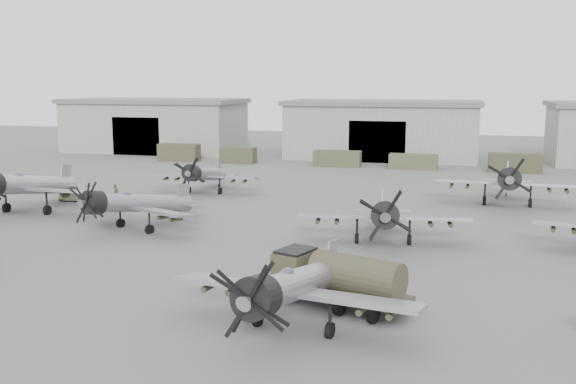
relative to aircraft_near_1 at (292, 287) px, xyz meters
name	(u,v)px	position (x,y,z in m)	size (l,w,h in m)	color
ground	(264,270)	(-4.14, 9.17, -2.20)	(220.00, 220.00, 0.00)	#585856
hangar_left	(155,125)	(-42.14, 71.13, 2.17)	(29.00, 14.80, 8.70)	#A9AA9F
hangar_center	(383,129)	(-4.14, 71.13, 2.17)	(29.00, 14.80, 8.70)	#A9AA9F
support_truck_1	(179,152)	(-32.51, 59.17, -0.95)	(6.03, 2.20, 2.51)	#403F2A
support_truck_2	(238,155)	(-23.32, 59.17, -1.09)	(5.00, 2.20, 2.23)	#3F412A
support_truck_3	(337,159)	(-8.89, 59.17, -1.13)	(6.43, 2.20, 2.14)	#45482F
support_truck_4	(413,162)	(1.41, 59.17, -1.22)	(6.37, 2.20, 1.96)	#4B4C31
support_truck_5	(515,163)	(14.26, 59.17, -0.99)	(6.53, 2.20, 2.42)	#3C3B27
aircraft_near_1	(292,287)	(0.00, 0.00, 0.00)	(12.19, 10.97, 4.84)	#93969B
aircraft_mid_0	(24,185)	(-29.50, 20.23, 0.33)	(13.82, 12.43, 5.56)	#9DA0A6
aircraft_mid_1	(132,204)	(-17.14, 16.78, -0.06)	(11.55, 10.45, 4.71)	gray
aircraft_mid_2	(384,214)	(2.19, 17.50, 0.04)	(12.43, 11.18, 4.94)	gray
aircraft_far_0	(204,174)	(-18.25, 33.90, -0.14)	(11.32, 10.18, 4.53)	gray
aircraft_far_1	(508,180)	(11.74, 34.79, 0.24)	(13.44, 12.09, 5.37)	#95999E
fuel_tanker	(339,276)	(1.43, 4.12, -0.59)	(7.64, 4.68, 2.80)	#3C3B27
tug_trailer	(87,196)	(-27.44, 26.65, -1.66)	(7.22, 1.76, 1.44)	#363B27
ground_crew	(116,193)	(-24.64, 27.32, -1.31)	(0.65, 0.43, 1.78)	#3E412A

